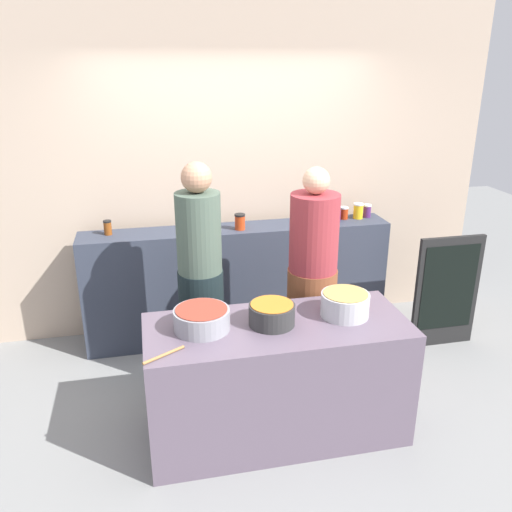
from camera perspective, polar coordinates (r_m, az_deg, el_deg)
The scene contains 20 objects.
ground at distance 4.09m, azimuth 1.09°, elevation -15.63°, with size 12.00×12.00×0.00m, color gray.
storefront_wall at distance 4.81m, azimuth -2.84°, elevation 9.56°, with size 4.80×0.12×3.00m, color tan.
display_shelf at distance 4.77m, azimuth -1.93°, elevation -2.87°, with size 2.70×0.36×1.04m, color #313745.
prep_table at distance 3.62m, azimuth 2.26°, elevation -13.12°, with size 1.70×0.70×0.82m, color #5D4F5F.
preserve_jar_0 at distance 4.56m, azimuth -15.69°, elevation 2.97°, with size 0.07×0.07×0.12m.
preserve_jar_1 at distance 4.50m, azimuth -5.02°, elevation 3.37°, with size 0.07×0.07×0.10m.
preserve_jar_2 at distance 4.52m, azimuth -1.74°, elevation 3.71°, with size 0.09×0.09×0.14m.
preserve_jar_3 at distance 4.68m, azimuth 6.13°, elevation 4.28°, with size 0.07×0.07×0.15m.
preserve_jar_4 at distance 4.73m, azimuth 7.56°, elevation 4.18°, with size 0.09×0.09×0.12m.
preserve_jar_5 at distance 4.82m, azimuth 8.60°, elevation 4.43°, with size 0.09×0.09×0.12m.
preserve_jar_6 at distance 4.89m, azimuth 9.46°, elevation 4.61°, with size 0.08×0.08×0.11m.
preserve_jar_7 at distance 4.93m, azimuth 10.95°, elevation 4.80°, with size 0.09×0.09×0.14m.
preserve_jar_8 at distance 4.99m, azimuth 11.88°, elevation 4.79°, with size 0.07×0.07×0.12m.
cooking_pot_left at distance 3.34m, azimuth -5.86°, elevation -6.79°, with size 0.35×0.35×0.14m.
cooking_pot_center at distance 3.38m, azimuth 1.72°, elevation -6.28°, with size 0.30×0.30×0.14m.
cooking_pot_right at distance 3.54m, azimuth 9.56°, elevation -5.15°, with size 0.32×0.32×0.16m.
wooden_spoon at distance 3.11m, azimuth -9.90°, elevation -10.46°, with size 0.02×0.02×0.28m, color #9E703D.
cook_with_tongs at distance 3.95m, azimuth -5.95°, elevation -3.62°, with size 0.34×0.34×1.76m.
cook_in_cap at distance 4.02m, azimuth 6.03°, elevation -3.68°, with size 0.37×0.37×1.71m.
chalkboard_sign at distance 4.90m, azimuth 19.85°, elevation -3.62°, with size 0.59×0.05×1.01m.
Camera 1 is at (-0.78, -3.21, 2.42)m, focal length 37.14 mm.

